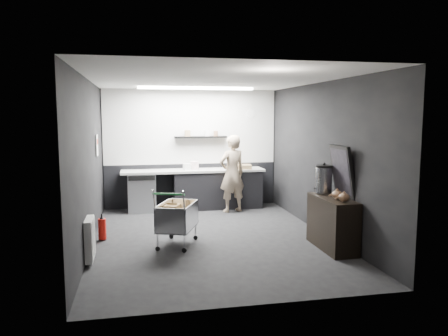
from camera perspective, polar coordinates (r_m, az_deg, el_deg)
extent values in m
plane|color=black|center=(7.66, -1.59, -9.12)|extent=(5.50, 5.50, 0.00)
plane|color=white|center=(7.39, -1.66, 11.44)|extent=(5.50, 5.50, 0.00)
plane|color=black|center=(10.12, -4.29, 2.55)|extent=(5.50, 0.00, 5.50)
plane|color=black|center=(4.74, 4.07, -2.42)|extent=(5.50, 0.00, 5.50)
plane|color=black|center=(7.34, -17.21, 0.60)|extent=(0.00, 5.50, 5.50)
plane|color=black|center=(7.99, 12.65, 1.24)|extent=(0.00, 5.50, 5.50)
cube|color=silver|center=(10.07, -4.30, 5.38)|extent=(3.95, 0.02, 1.70)
cube|color=black|center=(10.20, -4.24, -2.23)|extent=(3.95, 0.02, 1.00)
cube|color=black|center=(10.00, -3.07, 4.06)|extent=(1.20, 0.22, 0.04)
cylinder|color=silver|center=(10.33, 3.48, 7.09)|extent=(0.20, 0.03, 0.20)
cube|color=white|center=(8.61, -16.27, 2.86)|extent=(0.02, 0.30, 0.40)
cube|color=red|center=(8.60, -16.26, 3.33)|extent=(0.02, 0.22, 0.10)
cube|color=silver|center=(6.63, -17.15, -8.85)|extent=(0.10, 0.50, 0.60)
cube|color=white|center=(9.21, -3.65, 10.34)|extent=(2.40, 0.20, 0.04)
cube|color=black|center=(9.99, -0.87, -2.84)|extent=(2.00, 0.56, 0.85)
cube|color=#B5B6B1|center=(9.84, -4.03, -0.35)|extent=(3.20, 0.60, 0.05)
cube|color=#9EA0A5|center=(9.83, -10.68, -3.12)|extent=(0.60, 0.58, 0.85)
cube|color=black|center=(9.47, -10.70, -1.32)|extent=(0.56, 0.02, 0.10)
imported|color=beige|center=(9.54, 1.07, -0.74)|extent=(0.71, 0.58, 1.69)
cube|color=silver|center=(7.22, -6.12, -7.79)|extent=(0.77, 0.92, 0.02)
cube|color=silver|center=(7.16, -8.11, -6.31)|extent=(0.31, 0.74, 0.42)
cube|color=silver|center=(7.20, -4.18, -6.18)|extent=(0.31, 0.74, 0.42)
cube|color=silver|center=(6.80, -5.83, -6.98)|extent=(0.48, 0.21, 0.42)
cube|color=silver|center=(7.55, -6.41, -5.59)|extent=(0.48, 0.21, 0.42)
cylinder|color=silver|center=(6.90, -7.63, -9.64)|extent=(0.02, 0.02, 0.28)
cylinder|color=silver|center=(6.94, -4.03, -9.50)|extent=(0.02, 0.02, 0.28)
cylinder|color=silver|center=(7.58, -8.00, -8.13)|extent=(0.02, 0.02, 0.28)
cylinder|color=silver|center=(7.62, -4.73, -8.01)|extent=(0.02, 0.02, 0.28)
cylinder|color=green|center=(6.65, -5.83, -3.41)|extent=(0.49, 0.22, 0.03)
cube|color=brown|center=(7.26, -7.09, -6.22)|extent=(0.31, 0.34, 0.35)
cube|color=brown|center=(7.09, -5.00, -6.67)|extent=(0.29, 0.32, 0.32)
cylinder|color=black|center=(6.94, -7.62, -10.60)|extent=(0.08, 0.06, 0.07)
cylinder|color=black|center=(7.62, -7.99, -9.00)|extent=(0.08, 0.06, 0.07)
cylinder|color=black|center=(6.98, -4.02, -10.45)|extent=(0.08, 0.06, 0.07)
cylinder|color=black|center=(7.65, -4.72, -8.88)|extent=(0.08, 0.06, 0.07)
cube|color=black|center=(7.19, 13.96, -7.02)|extent=(0.41, 1.10, 0.82)
cylinder|color=silver|center=(7.39, 12.89, -1.53)|extent=(0.27, 0.27, 0.42)
cylinder|color=black|center=(7.36, 12.94, 0.23)|extent=(0.27, 0.27, 0.04)
sphere|color=black|center=(7.36, 12.94, 0.51)|extent=(0.05, 0.05, 0.05)
ellipsoid|color=brown|center=(6.97, 14.56, -3.39)|extent=(0.16, 0.16, 0.13)
ellipsoid|color=brown|center=(6.76, 15.41, -3.72)|extent=(0.16, 0.16, 0.13)
cube|color=black|center=(7.15, 15.20, -0.40)|extent=(0.19, 0.64, 0.82)
cube|color=black|center=(7.14, 15.02, -0.40)|extent=(0.13, 0.55, 0.71)
cylinder|color=red|center=(7.75, -15.62, -7.68)|extent=(0.13, 0.13, 0.35)
cone|color=black|center=(7.70, -15.67, -6.25)|extent=(0.09, 0.09, 0.05)
cylinder|color=black|center=(7.70, -15.68, -6.00)|extent=(0.03, 0.03, 0.05)
cube|color=olive|center=(9.98, 2.22, 0.17)|extent=(0.51, 0.42, 0.09)
cylinder|color=#F6D5D5|center=(9.83, -3.87, 0.33)|extent=(0.18, 0.18, 0.18)
cube|color=silver|center=(9.76, -4.84, 0.15)|extent=(0.18, 0.15, 0.14)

